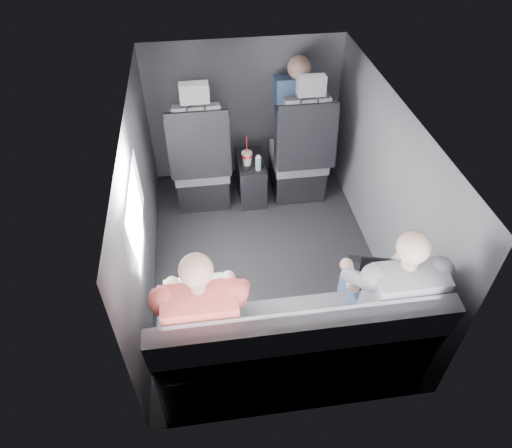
{
  "coord_description": "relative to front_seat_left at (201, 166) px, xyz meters",
  "views": [
    {
      "loc": [
        -0.43,
        -2.57,
        2.74
      ],
      "look_at": [
        -0.08,
        -0.05,
        0.45
      ],
      "focal_mm": 32.0,
      "sensor_mm": 36.0,
      "label": 1
    }
  ],
  "objects": [
    {
      "name": "ceiling",
      "position": [
        0.45,
        -0.84,
        0.95
      ],
      "size": [
        2.6,
        2.6,
        0.0
      ],
      "primitive_type": "plane",
      "rotation": [
        3.14,
        0.0,
        0.0
      ],
      "color": "#B2B2AD",
      "rests_on": "panel_back"
    },
    {
      "name": "laptop_black",
      "position": [
        1.04,
        -1.65,
        0.23
      ],
      "size": [
        0.4,
        0.39,
        0.25
      ],
      "color": "black",
      "rests_on": "passenger_rear_right"
    },
    {
      "name": "front_seat_left",
      "position": [
        0.0,
        0.0,
        0.0
      ],
      "size": [
        0.52,
        0.58,
        1.26
      ],
      "color": "black",
      "rests_on": "floor"
    },
    {
      "name": "panel_right",
      "position": [
        1.35,
        -0.84,
        0.27
      ],
      "size": [
        0.02,
        2.6,
        1.35
      ],
      "primitive_type": "cube",
      "color": "#56565B",
      "rests_on": "floor"
    },
    {
      "name": "passenger_rear_left",
      "position": [
        -0.07,
        -1.81,
        0.22
      ],
      "size": [
        0.49,
        0.61,
        1.2
      ],
      "color": "#38393E",
      "rests_on": "rear_bench"
    },
    {
      "name": "panel_back",
      "position": [
        0.45,
        -2.14,
        0.27
      ],
      "size": [
        1.8,
        0.02,
        1.35
      ],
      "primitive_type": "cube",
      "color": "#56565B",
      "rests_on": "floor"
    },
    {
      "name": "passenger_rear_right",
      "position": [
        1.03,
        -1.81,
        0.22
      ],
      "size": [
        0.49,
        0.61,
        1.2
      ],
      "color": "navy",
      "rests_on": "rear_bench"
    },
    {
      "name": "panel_left",
      "position": [
        -0.45,
        -0.84,
        0.27
      ],
      "size": [
        0.02,
        2.6,
        1.35
      ],
      "primitive_type": "cube",
      "color": "#56565B",
      "rests_on": "floor"
    },
    {
      "name": "seatbelt",
      "position": [
        0.9,
        -0.17,
        0.4
      ],
      "size": [
        0.35,
        0.11,
        0.59
      ],
      "primitive_type": "cube",
      "rotation": [
        -0.14,
        0.49,
        0.0
      ],
      "color": "black",
      "rests_on": "front_seat_right"
    },
    {
      "name": "rear_bench",
      "position": [
        0.45,
        -1.9,
        -0.09
      ],
      "size": [
        1.6,
        0.57,
        0.92
      ],
      "color": "#5E5D62",
      "rests_on": "floor"
    },
    {
      "name": "side_window",
      "position": [
        -0.43,
        -1.14,
        0.5
      ],
      "size": [
        0.02,
        0.75,
        0.42
      ],
      "primitive_type": "cube",
      "color": "white",
      "rests_on": "panel_left"
    },
    {
      "name": "floor",
      "position": [
        0.45,
        -0.84,
        -0.4
      ],
      "size": [
        2.6,
        2.6,
        0.0
      ],
      "primitive_type": "plane",
      "color": "black",
      "rests_on": "ground"
    },
    {
      "name": "soda_cup",
      "position": [
        0.41,
        -0.04,
        0.07
      ],
      "size": [
        0.1,
        0.1,
        0.29
      ],
      "color": "white",
      "rests_on": "center_console"
    },
    {
      "name": "center_console",
      "position": [
        0.45,
        0.04,
        -0.2
      ],
      "size": [
        0.24,
        0.48,
        0.41
      ],
      "color": "black",
      "rests_on": "floor"
    },
    {
      "name": "water_bottle",
      "position": [
        0.5,
        -0.12,
        0.07
      ],
      "size": [
        0.05,
        0.05,
        0.15
      ],
      "color": "#9EC0D6",
      "rests_on": "center_console"
    },
    {
      "name": "front_seat_right",
      "position": [
        0.9,
        0.0,
        0.0
      ],
      "size": [
        0.52,
        0.58,
        1.26
      ],
      "color": "black",
      "rests_on": "floor"
    },
    {
      "name": "laptop_white",
      "position": [
        -0.11,
        -1.67,
        0.24
      ],
      "size": [
        0.38,
        0.35,
        0.27
      ],
      "color": "white",
      "rests_on": "passenger_rear_left"
    },
    {
      "name": "panel_front",
      "position": [
        0.45,
        0.46,
        0.27
      ],
      "size": [
        1.8,
        0.02,
        1.35
      ],
      "primitive_type": "cube",
      "color": "#56565B",
      "rests_on": "floor"
    },
    {
      "name": "passenger_front_right",
      "position": [
        0.9,
        0.26,
        0.35
      ],
      "size": [
        0.4,
        0.4,
        0.82
      ],
      "color": "navy",
      "rests_on": "front_seat_right"
    }
  ]
}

